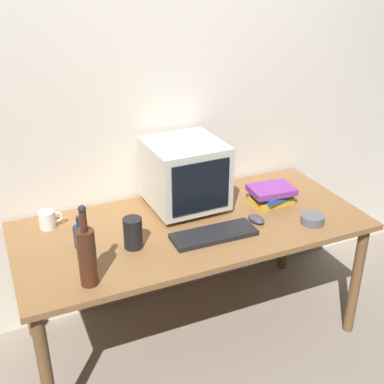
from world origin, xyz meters
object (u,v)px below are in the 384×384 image
Objects in this scene: keyboard at (214,234)px; metal_canister at (133,233)px; computer_mouse at (256,219)px; book_stack at (272,194)px; cd_spindle at (312,219)px; bottle_tall at (87,255)px; crt_monitor at (185,174)px; mug at (48,220)px; bottle_short at (80,235)px.

metal_canister is at bearing 170.90° from keyboard.
book_stack is at bearing 24.05° from computer_mouse.
cd_spindle is at bearing -41.09° from computer_mouse.
bottle_tall is 3.07× the size of cd_spindle.
crt_monitor is 0.73m from mug.
cd_spindle is (0.52, -0.43, -0.17)m from crt_monitor.
keyboard is 0.49m from book_stack.
book_stack is at bearing 8.50° from metal_canister.
bottle_tall is 2.26× the size of bottle_short.
cd_spindle reaches higher than keyboard.
bottle_tall reaches higher than metal_canister.
computer_mouse is 0.40× the size of book_stack.
crt_monitor reaches higher than book_stack.
book_stack reaches higher than mug.
bottle_short is 1.09× the size of metal_canister.
bottle_short is at bearing -164.28° from crt_monitor.
bottle_short is 0.27m from mug.
mug is (-0.72, 0.41, 0.03)m from keyboard.
bottle_short is (-0.61, 0.17, 0.05)m from keyboard.
metal_canister is (-0.65, 0.03, 0.06)m from computer_mouse.
crt_monitor is at bearing 92.05° from keyboard.
bottle_tall is at bearing -81.44° from mug.
computer_mouse is 0.27× the size of bottle_tall.
metal_canister is at bearing 37.97° from bottle_tall.
metal_canister is at bearing 161.67° from computer_mouse.
bottle_short reaches higher than mug.
keyboard is (0.01, -0.34, -0.18)m from crt_monitor.
computer_mouse is at bearing -140.28° from book_stack.
computer_mouse is 0.67× the size of metal_canister.
bottle_short is at bearing -178.93° from book_stack.
book_stack is 1.19m from mug.
computer_mouse is 0.83× the size of cd_spindle.
crt_monitor is at bearing -5.58° from mug.
crt_monitor reaches higher than bottle_tall.
bottle_short is (-0.60, -0.17, -0.13)m from crt_monitor.
book_stack is 2.07× the size of mug.
keyboard is 4.20× the size of computer_mouse.
keyboard is 0.26m from computer_mouse.
cd_spindle is (0.52, -0.08, 0.01)m from keyboard.
computer_mouse is at bearing -2.66° from metal_canister.
mug is at bearing 114.94° from bottle_short.
crt_monitor reaches higher than mug.
mug reaches higher than computer_mouse.
crt_monitor is at bearing 115.49° from computer_mouse.
bottle_short reaches higher than book_stack.
bottle_tall reaches higher than keyboard.
metal_canister reaches higher than book_stack.
keyboard is 3.50× the size of cd_spindle.
keyboard is 0.83m from mug.
computer_mouse is at bearing -8.78° from bottle_short.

